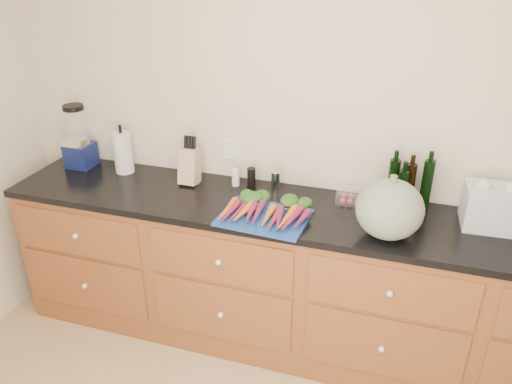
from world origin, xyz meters
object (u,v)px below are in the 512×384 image
(cutting_board, at_px, (264,217))
(carrots, at_px, (266,208))
(paper_towel, at_px, (123,153))
(blender_appliance, at_px, (78,140))
(knife_block, at_px, (190,166))
(tomato_box, at_px, (351,196))
(squash, at_px, (390,209))

(cutting_board, distance_m, carrots, 0.05)
(paper_towel, bearing_deg, blender_appliance, -179.60)
(cutting_board, xyz_separation_m, paper_towel, (-1.03, 0.32, 0.13))
(blender_appliance, height_order, knife_block, blender_appliance)
(paper_towel, bearing_deg, carrots, -15.04)
(tomato_box, bearing_deg, squash, -54.63)
(cutting_board, height_order, squash, squash)
(squash, relative_size, paper_towel, 1.26)
(knife_block, height_order, tomato_box, knife_block)
(carrots, xyz_separation_m, tomato_box, (0.42, 0.29, -0.00))
(squash, xyz_separation_m, blender_appliance, (-1.99, 0.30, 0.03))
(paper_towel, distance_m, knife_block, 0.47)
(squash, bearing_deg, paper_towel, 169.73)
(squash, height_order, paper_towel, squash)
(carrots, bearing_deg, tomato_box, 34.62)
(paper_towel, xyz_separation_m, tomato_box, (1.44, 0.01, -0.10))
(carrots, bearing_deg, blender_appliance, 168.52)
(carrots, relative_size, squash, 1.35)
(blender_appliance, distance_m, tomato_box, 1.77)
(cutting_board, xyz_separation_m, carrots, (0.00, 0.04, 0.03))
(paper_towel, height_order, tomato_box, paper_towel)
(squash, distance_m, blender_appliance, 2.01)
(carrots, xyz_separation_m, squash, (0.64, -0.03, 0.11))
(blender_appliance, relative_size, paper_towel, 1.56)
(tomato_box, bearing_deg, cutting_board, -141.51)
(cutting_board, height_order, blender_appliance, blender_appliance)
(cutting_board, distance_m, tomato_box, 0.53)
(blender_appliance, bearing_deg, tomato_box, 0.40)
(tomato_box, bearing_deg, paper_towel, -179.60)
(blender_appliance, bearing_deg, knife_block, -1.29)
(cutting_board, bearing_deg, blender_appliance, 166.76)
(carrots, xyz_separation_m, blender_appliance, (-1.35, 0.27, 0.14))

